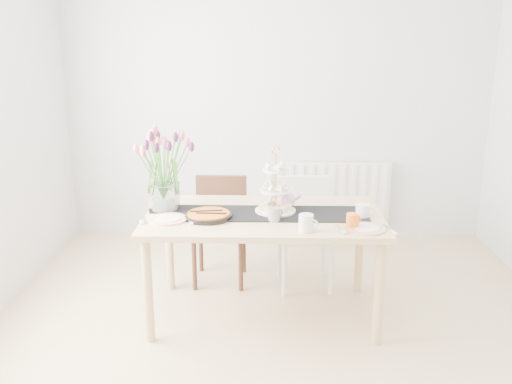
{
  "coord_description": "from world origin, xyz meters",
  "views": [
    {
      "loc": [
        -0.07,
        -2.89,
        1.9
      ],
      "look_at": [
        -0.16,
        0.56,
        0.92
      ],
      "focal_mm": 38.0,
      "sensor_mm": 36.0,
      "label": 1
    }
  ],
  "objects_px": {
    "teapot": "(286,200)",
    "mug_grey": "(274,214)",
    "dining_table": "(264,225)",
    "chair_white": "(304,223)",
    "tulip_vase": "(162,158)",
    "plate_right": "(367,229)",
    "mug_orange": "(352,221)",
    "radiator": "(327,193)",
    "mug_white": "(306,223)",
    "plate_left": "(168,219)",
    "cake_stand": "(275,196)",
    "tart_tin": "(209,215)",
    "cream_jug": "(362,211)",
    "chair_brown": "(220,221)"
  },
  "relations": [
    {
      "from": "chair_white",
      "to": "plate_right",
      "type": "distance_m",
      "value": 0.95
    },
    {
      "from": "dining_table",
      "to": "tart_tin",
      "type": "bearing_deg",
      "value": -165.61
    },
    {
      "from": "dining_table",
      "to": "mug_orange",
      "type": "bearing_deg",
      "value": -25.85
    },
    {
      "from": "cream_jug",
      "to": "mug_white",
      "type": "distance_m",
      "value": 0.48
    },
    {
      "from": "dining_table",
      "to": "tulip_vase",
      "type": "relative_size",
      "value": 2.39
    },
    {
      "from": "chair_brown",
      "to": "mug_grey",
      "type": "xyz_separation_m",
      "value": [
        0.42,
        -0.77,
        0.31
      ]
    },
    {
      "from": "mug_grey",
      "to": "radiator",
      "type": "bearing_deg",
      "value": 34.08
    },
    {
      "from": "chair_brown",
      "to": "cake_stand",
      "type": "bearing_deg",
      "value": -52.4
    },
    {
      "from": "dining_table",
      "to": "teapot",
      "type": "xyz_separation_m",
      "value": [
        0.15,
        0.12,
        0.14
      ]
    },
    {
      "from": "cream_jug",
      "to": "plate_right",
      "type": "height_order",
      "value": "cream_jug"
    },
    {
      "from": "teapot",
      "to": "mug_grey",
      "type": "height_order",
      "value": "teapot"
    },
    {
      "from": "plate_left",
      "to": "plate_right",
      "type": "bearing_deg",
      "value": -6.84
    },
    {
      "from": "tulip_vase",
      "to": "teapot",
      "type": "distance_m",
      "value": 0.89
    },
    {
      "from": "mug_white",
      "to": "plate_left",
      "type": "height_order",
      "value": "mug_white"
    },
    {
      "from": "chair_brown",
      "to": "chair_white",
      "type": "relative_size",
      "value": 0.98
    },
    {
      "from": "teapot",
      "to": "tulip_vase",
      "type": "bearing_deg",
      "value": 174.72
    },
    {
      "from": "dining_table",
      "to": "chair_white",
      "type": "distance_m",
      "value": 0.66
    },
    {
      "from": "dining_table",
      "to": "chair_brown",
      "type": "distance_m",
      "value": 0.74
    },
    {
      "from": "mug_white",
      "to": "dining_table",
      "type": "bearing_deg",
      "value": 154.07
    },
    {
      "from": "dining_table",
      "to": "cake_stand",
      "type": "distance_m",
      "value": 0.21
    },
    {
      "from": "plate_right",
      "to": "chair_brown",
      "type": "bearing_deg",
      "value": 137.42
    },
    {
      "from": "chair_brown",
      "to": "mug_orange",
      "type": "bearing_deg",
      "value": -43.35
    },
    {
      "from": "cake_stand",
      "to": "mug_orange",
      "type": "bearing_deg",
      "value": -32.81
    },
    {
      "from": "mug_white",
      "to": "mug_grey",
      "type": "bearing_deg",
      "value": 161.85
    },
    {
      "from": "mug_white",
      "to": "plate_left",
      "type": "bearing_deg",
      "value": -166.32
    },
    {
      "from": "dining_table",
      "to": "cake_stand",
      "type": "xyz_separation_m",
      "value": [
        0.08,
        0.04,
        0.19
      ]
    },
    {
      "from": "mug_white",
      "to": "teapot",
      "type": "bearing_deg",
      "value": 129.92
    },
    {
      "from": "teapot",
      "to": "mug_white",
      "type": "relative_size",
      "value": 1.95
    },
    {
      "from": "radiator",
      "to": "mug_grey",
      "type": "relative_size",
      "value": 13.02
    },
    {
      "from": "plate_left",
      "to": "plate_right",
      "type": "height_order",
      "value": "same"
    },
    {
      "from": "tart_tin",
      "to": "mug_grey",
      "type": "bearing_deg",
      "value": -7.07
    },
    {
      "from": "chair_brown",
      "to": "mug_orange",
      "type": "height_order",
      "value": "mug_orange"
    },
    {
      "from": "cake_stand",
      "to": "mug_white",
      "type": "xyz_separation_m",
      "value": [
        0.18,
        -0.37,
        -0.06
      ]
    },
    {
      "from": "radiator",
      "to": "mug_grey",
      "type": "height_order",
      "value": "mug_grey"
    },
    {
      "from": "plate_left",
      "to": "mug_orange",
      "type": "bearing_deg",
      "value": -6.17
    },
    {
      "from": "chair_white",
      "to": "plate_left",
      "type": "relative_size",
      "value": 3.38
    },
    {
      "from": "mug_orange",
      "to": "radiator",
      "type": "bearing_deg",
      "value": 53.2
    },
    {
      "from": "tulip_vase",
      "to": "plate_right",
      "type": "relative_size",
      "value": 2.81
    },
    {
      "from": "chair_white",
      "to": "tulip_vase",
      "type": "height_order",
      "value": "tulip_vase"
    },
    {
      "from": "dining_table",
      "to": "plate_right",
      "type": "height_order",
      "value": "plate_right"
    },
    {
      "from": "tulip_vase",
      "to": "radiator",
      "type": "bearing_deg",
      "value": 49.28
    },
    {
      "from": "plate_right",
      "to": "chair_white",
      "type": "bearing_deg",
      "value": 111.43
    },
    {
      "from": "dining_table",
      "to": "teapot",
      "type": "height_order",
      "value": "teapot"
    },
    {
      "from": "cake_stand",
      "to": "mug_white",
      "type": "distance_m",
      "value": 0.42
    },
    {
      "from": "mug_grey",
      "to": "mug_orange",
      "type": "relative_size",
      "value": 0.98
    },
    {
      "from": "chair_white",
      "to": "cream_jug",
      "type": "xyz_separation_m",
      "value": [
        0.35,
        -0.61,
        0.3
      ]
    },
    {
      "from": "tulip_vase",
      "to": "plate_right",
      "type": "xyz_separation_m",
      "value": [
        1.34,
        -0.37,
        -0.36
      ]
    },
    {
      "from": "mug_orange",
      "to": "cake_stand",
      "type": "bearing_deg",
      "value": 111.81
    },
    {
      "from": "mug_grey",
      "to": "plate_right",
      "type": "height_order",
      "value": "mug_grey"
    },
    {
      "from": "teapot",
      "to": "mug_grey",
      "type": "relative_size",
      "value": 2.31
    }
  ]
}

